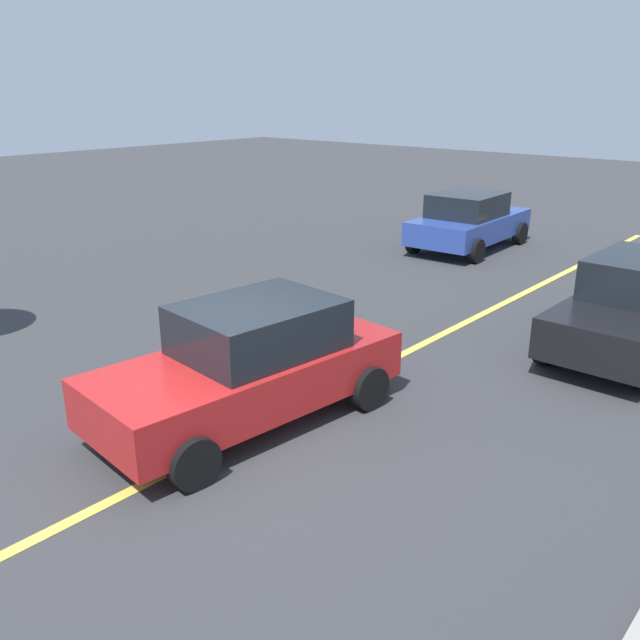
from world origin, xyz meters
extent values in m
plane|color=#38383A|center=(0.00, 0.00, 0.00)|extent=(80.00, 80.00, 0.00)
cube|color=#E0D14C|center=(3.00, 0.00, 0.01)|extent=(28.00, 0.16, 0.01)
cube|color=#2D479E|center=(11.98, 3.18, 0.64)|extent=(4.31, 2.07, 0.64)
cube|color=black|center=(11.76, 3.17, 1.28)|extent=(2.10, 1.74, 0.64)
cylinder|color=black|center=(13.37, 4.18, 0.32)|extent=(0.65, 0.25, 0.64)
cylinder|color=black|center=(13.45, 2.30, 0.32)|extent=(0.65, 0.25, 0.64)
cylinder|color=black|center=(10.50, 4.05, 0.32)|extent=(0.65, 0.25, 0.64)
cylinder|color=black|center=(10.58, 2.17, 0.32)|extent=(0.65, 0.25, 0.64)
cube|color=black|center=(6.68, -2.89, 0.66)|extent=(4.34, 1.76, 0.67)
cylinder|color=black|center=(5.22, -2.02, 0.32)|extent=(0.64, 0.23, 0.64)
cylinder|color=black|center=(8.16, -2.05, 0.32)|extent=(0.64, 0.23, 0.64)
cube|color=red|center=(0.60, 0.26, 0.65)|extent=(4.49, 2.23, 0.67)
cube|color=black|center=(0.82, 0.24, 1.32)|extent=(2.23, 1.78, 0.67)
cylinder|color=black|center=(-0.96, -0.48, 0.32)|extent=(0.66, 0.28, 0.64)
cylinder|color=black|center=(-0.77, 1.30, 0.32)|extent=(0.66, 0.28, 0.64)
cylinder|color=black|center=(1.97, -0.78, 0.32)|extent=(0.66, 0.28, 0.64)
cylinder|color=black|center=(2.16, 1.00, 0.32)|extent=(0.66, 0.28, 0.64)
camera|label=1|loc=(-5.09, -5.97, 4.38)|focal=37.72mm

